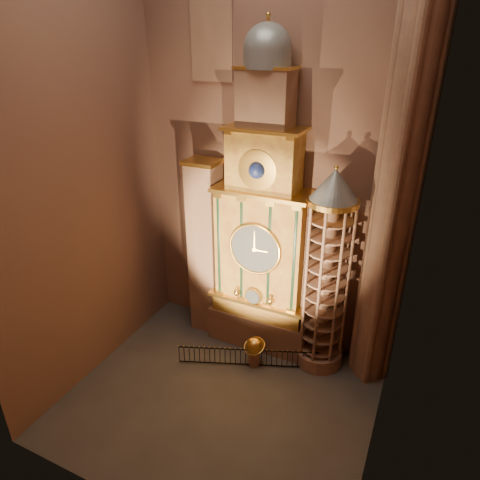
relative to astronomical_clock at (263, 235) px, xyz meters
The scene contains 11 objects.
floor 8.32m from the astronomical_clock, 90.00° to the right, with size 14.00×14.00×0.00m, color #383330.
wall_back 4.45m from the astronomical_clock, 90.00° to the left, with size 22.00×22.00×0.00m, color brown.
wall_left 9.61m from the astronomical_clock, 144.66° to the right, with size 22.00×22.00×0.00m, color brown.
wall_right 9.61m from the astronomical_clock, 35.34° to the right, with size 22.00×22.00×0.00m, color brown.
astronomical_clock is the anchor object (origin of this frame).
portrait_tower 3.73m from the astronomical_clock, behind, with size 1.80×1.60×10.20m.
stair_turret 3.78m from the astronomical_clock, ahead, with size 2.50×2.50×10.80m.
gothic_pier 7.48m from the astronomical_clock, ahead, with size 2.04×2.04×22.00m.
stained_glass_window 10.37m from the astronomical_clock, 163.43° to the left, with size 2.20×0.14×5.20m.
celestial_globe 6.05m from the astronomical_clock, 76.08° to the right, with size 1.42×1.38×1.67m.
iron_railing 6.54m from the astronomical_clock, 83.01° to the right, with size 6.90×2.72×1.03m.
Camera 1 is at (7.44, -13.59, 15.74)m, focal length 32.00 mm.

